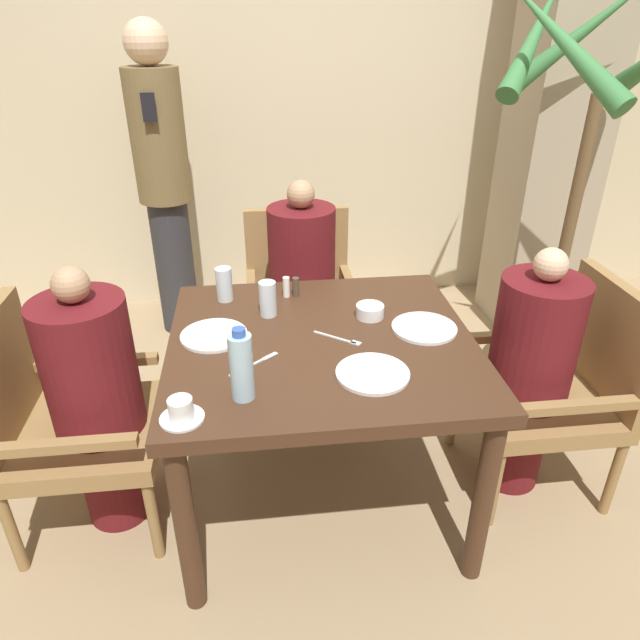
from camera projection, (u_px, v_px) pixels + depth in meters
ground_plane at (321, 492)px, 2.40m from camera, size 16.00×16.00×0.00m
wall_back at (282, 84)px, 3.45m from camera, size 8.00×0.06×2.80m
pillar_stone at (561, 100)px, 3.16m from camera, size 0.46×0.46×2.70m
dining_table at (322, 362)px, 2.09m from camera, size 1.09×1.02×0.75m
chair_left_side at (59, 418)px, 2.07m from camera, size 0.55×0.55×0.89m
diner_in_left_chair at (97, 400)px, 2.06m from camera, size 0.32×0.32×1.07m
chair_far_side at (300, 294)px, 2.98m from camera, size 0.55×0.55×0.89m
diner_in_far_chair at (302, 290)px, 2.81m from camera, size 0.32×0.32×1.12m
chair_right_side at (560, 382)px, 2.27m from camera, size 0.55×0.55×0.89m
diner_in_right_chair at (529, 372)px, 2.23m from camera, size 0.32×0.32×1.06m
standing_host at (164, 179)px, 3.22m from camera, size 0.30×0.34×1.76m
potted_palm at (562, 248)px, 2.83m from camera, size 0.88×0.96×2.16m
plate_main_left at (214, 335)px, 2.06m from camera, size 0.24×0.24×0.01m
plate_main_right at (424, 328)px, 2.11m from camera, size 0.24×0.24×0.01m
plate_dessert_center at (373, 373)px, 1.84m from camera, size 0.24×0.24×0.01m
teacup_with_saucer at (181, 411)px, 1.63m from camera, size 0.13×0.13×0.07m
bowl_small at (370, 311)px, 2.18m from camera, size 0.11×0.11×0.05m
water_bottle at (241, 366)px, 1.69m from camera, size 0.07×0.07×0.24m
glass_tall_near at (224, 284)px, 2.29m from camera, size 0.07×0.07×0.14m
glass_tall_mid at (268, 299)px, 2.18m from camera, size 0.07×0.07×0.14m
salt_shaker at (286, 287)px, 2.33m from camera, size 0.03×0.03×0.09m
pepper_shaker at (296, 287)px, 2.34m from camera, size 0.03×0.03×0.08m
fork_beside_plate at (342, 339)px, 2.04m from camera, size 0.16×0.13×0.00m
knife_beside_plate at (256, 363)px, 1.90m from camera, size 0.17×0.14×0.00m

